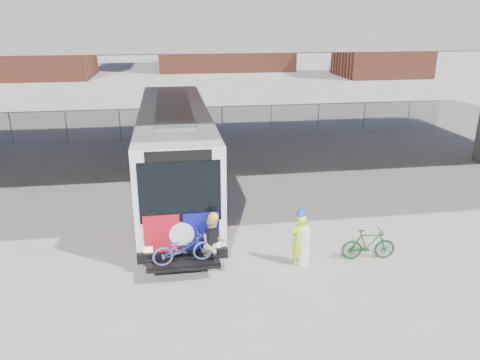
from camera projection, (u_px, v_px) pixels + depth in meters
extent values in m
plane|color=#9E9991|center=(234.00, 215.00, 17.06)|extent=(160.00, 160.00, 0.00)
cube|color=silver|center=(175.00, 148.00, 18.40)|extent=(2.55, 12.00, 3.20)
cube|color=black|center=(174.00, 130.00, 18.66)|extent=(2.61, 11.00, 1.28)
cube|color=black|center=(180.00, 192.00, 12.72)|extent=(2.24, 0.12, 1.76)
cube|color=black|center=(178.00, 155.00, 12.39)|extent=(1.78, 0.12, 0.30)
cube|color=black|center=(183.00, 255.00, 13.25)|extent=(2.55, 0.20, 0.30)
cube|color=#AE0D1D|center=(162.00, 235.00, 12.98)|extent=(1.00, 0.08, 1.20)
cube|color=navy|center=(201.00, 232.00, 13.14)|extent=(1.00, 0.08, 1.20)
cylinder|color=silver|center=(182.00, 234.00, 13.04)|extent=(0.70, 0.06, 0.70)
cube|color=gray|center=(173.00, 106.00, 17.86)|extent=(1.28, 7.20, 0.14)
cube|color=black|center=(184.00, 264.00, 12.78)|extent=(2.00, 0.70, 0.06)
cylinder|color=black|center=(143.00, 231.00, 14.60)|extent=(0.30, 1.00, 1.00)
cylinder|color=black|center=(217.00, 226.00, 14.94)|extent=(0.30, 1.00, 1.00)
cylinder|color=black|center=(150.00, 156.00, 22.63)|extent=(0.30, 1.00, 1.00)
cylinder|color=black|center=(198.00, 154.00, 22.97)|extent=(0.30, 1.00, 1.00)
cube|color=#AE0D1D|center=(138.00, 201.00, 14.88)|extent=(0.06, 2.60, 1.70)
cube|color=navy|center=(140.00, 184.00, 16.37)|extent=(0.06, 1.40, 1.70)
cube|color=#AE0D1D|center=(219.00, 196.00, 15.26)|extent=(0.06, 2.60, 1.70)
cube|color=navy|center=(214.00, 180.00, 16.75)|extent=(0.06, 1.40, 1.70)
imported|color=#455799|center=(183.00, 248.00, 12.63)|extent=(1.74, 0.85, 0.88)
cube|color=#605E59|center=(219.00, 20.00, 18.58)|extent=(40.00, 16.00, 1.50)
cylinder|color=gray|center=(66.00, 127.00, 26.80)|extent=(0.06, 0.06, 1.80)
cylinder|color=gray|center=(138.00, 125.00, 27.38)|extent=(0.06, 0.06, 1.80)
cylinder|color=gray|center=(206.00, 122.00, 27.97)|extent=(0.06, 0.06, 1.80)
cylinder|color=gray|center=(271.00, 120.00, 28.55)|extent=(0.06, 0.06, 1.80)
cylinder|color=gray|center=(334.00, 118.00, 29.14)|extent=(0.06, 0.06, 1.80)
cylinder|color=gray|center=(394.00, 116.00, 29.72)|extent=(0.06, 0.06, 1.80)
plane|color=gray|center=(206.00, 122.00, 27.97)|extent=(30.00, 0.00, 30.00)
cube|color=gray|center=(205.00, 107.00, 27.67)|extent=(30.00, 0.05, 0.04)
cube|color=brown|center=(28.00, 34.00, 54.80)|extent=(14.00, 10.00, 10.00)
cube|color=brown|center=(223.00, 24.00, 64.51)|extent=(18.00, 12.00, 12.00)
cube|color=brown|center=(383.00, 43.00, 56.59)|extent=(10.00, 8.00, 8.00)
cylinder|color=beige|center=(304.00, 248.00, 13.46)|extent=(0.33, 0.33, 1.10)
sphere|color=beige|center=(305.00, 230.00, 13.28)|extent=(0.33, 0.33, 0.33)
imported|color=#D2FE1A|center=(300.00, 240.00, 13.39)|extent=(0.65, 0.50, 1.59)
sphere|color=blue|center=(301.00, 214.00, 13.12)|extent=(0.28, 0.28, 0.28)
imported|color=tan|center=(214.00, 245.00, 13.02)|extent=(0.98, 0.88, 1.64)
sphere|color=#FBA31A|center=(213.00, 217.00, 12.74)|extent=(0.29, 0.29, 0.29)
cube|color=black|center=(212.00, 236.00, 12.72)|extent=(0.32, 0.25, 0.40)
imported|color=#16461F|center=(369.00, 244.00, 13.80)|extent=(1.64, 0.62, 0.96)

